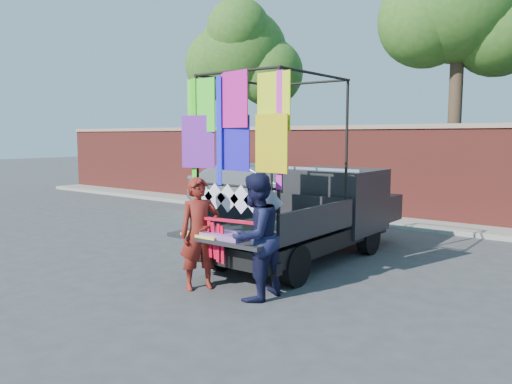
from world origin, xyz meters
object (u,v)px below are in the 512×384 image
Objects in this scene: sedan at (258,188)px; man at (255,237)px; pickup_truck at (320,212)px; woman at (200,234)px.

man reaches higher than sedan.
sedan is 2.50× the size of man.
pickup_truck is 3.08× the size of woman.
woman is at bearing -149.31° from sedan.
pickup_truck is 5.54m from sedan.
woman is (3.93, -6.59, 0.11)m from sedan.
man reaches higher than woman.
woman is at bearing -95.80° from pickup_truck.
pickup_truck is 2.90× the size of man.
sedan is (-4.24, 3.57, -0.08)m from pickup_truck.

